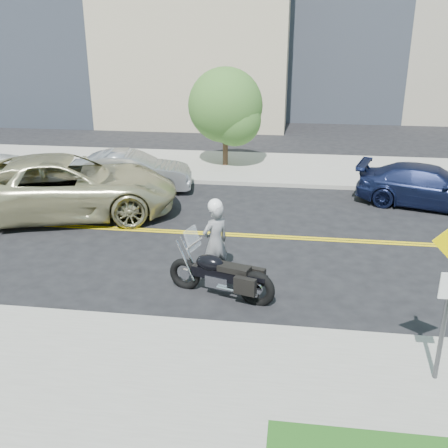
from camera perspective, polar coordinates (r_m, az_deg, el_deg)
ground_plane at (r=15.31m, az=1.04°, el=-1.18°), size 120.00×120.00×0.00m
sidewalk_near at (r=8.85m, az=-5.13°, el=-19.08°), size 60.00×5.00×0.15m
sidewalk_far at (r=22.38m, az=3.36°, el=6.16°), size 60.00×5.00×0.15m
motorcyclist at (r=12.29m, az=-0.95°, el=-1.78°), size 0.82×0.81×2.04m
motorcycle at (r=11.65m, az=-0.35°, el=-4.49°), size 2.60×1.44×1.51m
suv at (r=17.29m, az=-16.85°, el=3.92°), size 7.59×5.07×1.94m
parked_car_silver at (r=19.48m, az=-10.15°, el=5.62°), size 4.62×2.25×1.46m
parked_car_blue at (r=18.83m, az=21.42°, el=3.81°), size 5.05×3.14×1.37m
tree_far_a at (r=22.00m, az=0.15°, el=12.80°), size 3.07×3.07×4.19m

